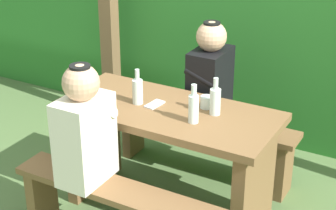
% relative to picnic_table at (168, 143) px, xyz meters
% --- Properties ---
extents(ground_plane, '(12.00, 12.00, 0.00)m').
position_rel_picnic_table_xyz_m(ground_plane, '(0.00, 0.00, -0.51)').
color(ground_plane, '#516C3C').
extents(hedge_backdrop, '(6.40, 1.05, 2.00)m').
position_rel_picnic_table_xyz_m(hedge_backdrop, '(0.00, 1.75, 0.49)').
color(hedge_backdrop, '#2A7028').
rests_on(hedge_backdrop, ground_plane).
extents(pergola_post_left, '(0.12, 0.12, 1.95)m').
position_rel_picnic_table_xyz_m(pergola_post_left, '(-1.12, 0.98, 0.47)').
color(pergola_post_left, brown).
rests_on(pergola_post_left, ground_plane).
extents(picnic_table, '(1.40, 0.64, 0.75)m').
position_rel_picnic_table_xyz_m(picnic_table, '(0.00, 0.00, 0.00)').
color(picnic_table, brown).
rests_on(picnic_table, ground_plane).
extents(bench_near, '(1.40, 0.24, 0.46)m').
position_rel_picnic_table_xyz_m(bench_near, '(0.00, -0.54, -0.18)').
color(bench_near, brown).
rests_on(bench_near, ground_plane).
extents(bench_far, '(1.40, 0.24, 0.46)m').
position_rel_picnic_table_xyz_m(bench_far, '(0.00, 0.54, -0.18)').
color(bench_far, brown).
rests_on(bench_far, ground_plane).
extents(person_white_shirt, '(0.25, 0.35, 0.72)m').
position_rel_picnic_table_xyz_m(person_white_shirt, '(-0.24, -0.54, 0.28)').
color(person_white_shirt, silver).
rests_on(person_white_shirt, bench_near).
extents(person_black_coat, '(0.25, 0.35, 0.72)m').
position_rel_picnic_table_xyz_m(person_black_coat, '(0.03, 0.54, 0.28)').
color(person_black_coat, black).
rests_on(person_black_coat, bench_far).
extents(drinking_glass, '(0.08, 0.08, 0.08)m').
position_rel_picnic_table_xyz_m(drinking_glass, '(0.20, 0.13, 0.28)').
color(drinking_glass, silver).
rests_on(drinking_glass, picnic_table).
extents(bottle_left, '(0.06, 0.06, 0.24)m').
position_rel_picnic_table_xyz_m(bottle_left, '(0.22, -0.09, 0.34)').
color(bottle_left, silver).
rests_on(bottle_left, picnic_table).
extents(bottle_right, '(0.07, 0.07, 0.24)m').
position_rel_picnic_table_xyz_m(bottle_right, '(0.29, 0.08, 0.33)').
color(bottle_right, silver).
rests_on(bottle_right, picnic_table).
extents(bottle_center, '(0.07, 0.07, 0.23)m').
position_rel_picnic_table_xyz_m(bottle_center, '(-0.21, -0.02, 0.33)').
color(bottle_center, silver).
rests_on(bottle_center, picnic_table).
extents(cell_phone, '(0.08, 0.15, 0.01)m').
position_rel_picnic_table_xyz_m(cell_phone, '(-0.10, 0.01, 0.25)').
color(cell_phone, silver).
rests_on(cell_phone, picnic_table).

